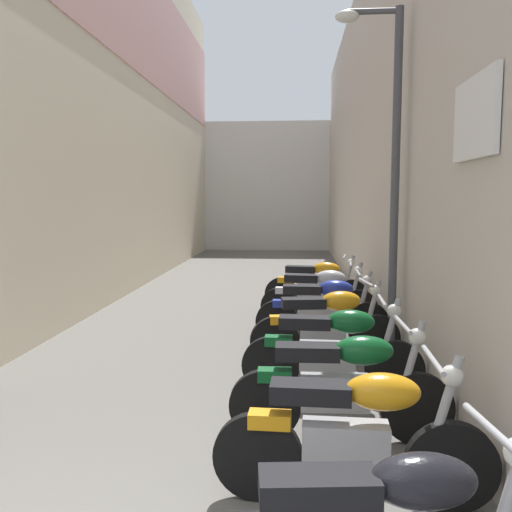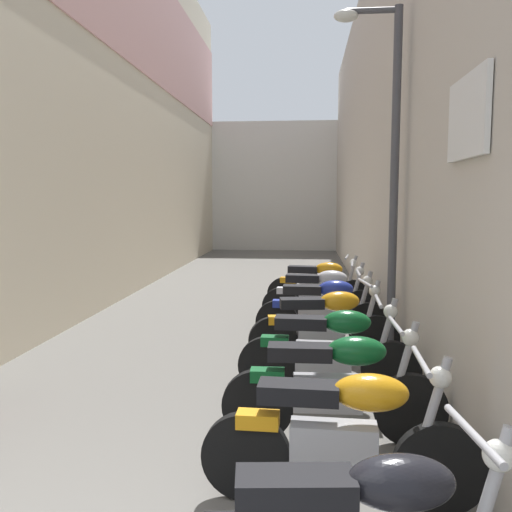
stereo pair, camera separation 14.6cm
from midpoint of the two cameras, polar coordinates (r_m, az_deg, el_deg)
ground_plane at (r=9.33m, az=-3.12°, el=-6.36°), size 35.87×35.87×0.00m
building_left at (r=11.86m, az=-15.19°, el=17.16°), size 0.45×19.87×8.57m
building_right at (r=11.21m, az=11.88°, el=12.70°), size 0.45×19.87×6.65m
building_far_end at (r=22.01m, az=1.10°, el=7.33°), size 7.84×2.00×4.98m
motorcycle_second at (r=3.71m, az=9.27°, el=-17.96°), size 1.85×0.58×1.04m
motorcycle_third at (r=4.58m, az=8.19°, el=-13.20°), size 1.85×0.58×1.04m
motorcycle_fourth at (r=5.57m, az=7.42°, el=-9.67°), size 1.85×0.58×1.04m
motorcycle_fifth at (r=6.61m, az=6.88°, el=-7.15°), size 1.84×0.58×1.04m
motorcycle_sixth at (r=7.51m, az=6.55°, el=-5.55°), size 1.85×0.58×1.04m
motorcycle_seventh at (r=8.53m, az=6.25°, el=-4.14°), size 1.85×0.58×1.04m
motorcycle_eighth at (r=9.60m, az=6.01°, el=-2.99°), size 1.84×0.58×1.04m
street_lamp at (r=6.64m, az=13.13°, el=10.12°), size 0.79×0.18×4.21m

